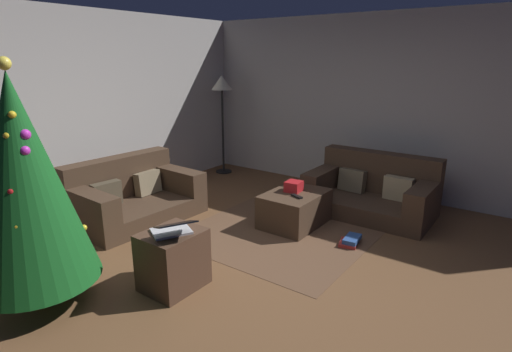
{
  "coord_description": "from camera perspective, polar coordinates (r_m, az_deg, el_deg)",
  "views": [
    {
      "loc": [
        -2.79,
        -1.94,
        1.98
      ],
      "look_at": [
        0.64,
        0.57,
        0.75
      ],
      "focal_mm": 28.76,
      "sensor_mm": 36.0,
      "label": 1
    }
  ],
  "objects": [
    {
      "name": "gift_box",
      "position": [
        5.01,
        5.27,
        -1.45
      ],
      "size": [
        0.21,
        0.2,
        0.13
      ],
      "primitive_type": "cube",
      "rotation": [
        0.0,
        0.0,
        0.09
      ],
      "color": "red",
      "rests_on": "ottoman"
    },
    {
      "name": "side_table",
      "position": [
        3.77,
        -11.47,
        -11.33
      ],
      "size": [
        0.52,
        0.44,
        0.53
      ],
      "primitive_type": "cube",
      "color": "#4C3323",
      "rests_on": "ground_plane"
    },
    {
      "name": "tv_remote",
      "position": [
        4.82,
        5.69,
        -2.83
      ],
      "size": [
        0.1,
        0.17,
        0.02
      ],
      "primitive_type": "cube",
      "rotation": [
        0.0,
        0.0,
        -0.34
      ],
      "color": "black",
      "rests_on": "ottoman"
    },
    {
      "name": "ground_plane",
      "position": [
        3.94,
        1.24,
        -14.1
      ],
      "size": [
        6.4,
        6.4,
        0.0
      ],
      "primitive_type": "plane",
      "color": "brown"
    },
    {
      "name": "laptop",
      "position": [
        3.58,
        -11.49,
        -7.19
      ],
      "size": [
        0.47,
        0.51,
        0.18
      ],
      "color": "silver",
      "rests_on": "side_table"
    },
    {
      "name": "corner_partition",
      "position": [
        6.28,
        18.19,
        9.14
      ],
      "size": [
        0.12,
        6.4,
        2.6
      ],
      "primitive_type": "cube",
      "color": "#B5B0AB",
      "rests_on": "ground_plane"
    },
    {
      "name": "couch_left",
      "position": [
        5.46,
        -16.93,
        -2.7
      ],
      "size": [
        1.57,
        1.04,
        0.76
      ],
      "rotation": [
        0.0,
        0.0,
        3.1
      ],
      "color": "#473323",
      "rests_on": "ground_plane"
    },
    {
      "name": "christmas_tree",
      "position": [
        3.64,
        -29.63,
        -0.65
      ],
      "size": [
        0.99,
        0.99,
        1.99
      ],
      "color": "brown",
      "rests_on": "ground_plane"
    },
    {
      "name": "rear_partition",
      "position": [
        5.83,
        -25.12,
        7.95
      ],
      "size": [
        6.4,
        0.12,
        2.6
      ],
      "primitive_type": "cube",
      "color": "#BCB7B2",
      "rests_on": "ground_plane"
    },
    {
      "name": "area_rug",
      "position": [
        5.12,
        5.36,
        -6.65
      ],
      "size": [
        2.6,
        2.0,
        0.01
      ],
      "primitive_type": "cube",
      "color": "brown",
      "rests_on": "ground_plane"
    },
    {
      "name": "book_stack",
      "position": [
        4.68,
        12.98,
        -8.79
      ],
      "size": [
        0.31,
        0.24,
        0.09
      ],
      "color": "#B7332D",
      "rests_on": "ground_plane"
    },
    {
      "name": "couch_right",
      "position": [
        5.62,
        15.95,
        -2.07
      ],
      "size": [
        0.94,
        1.57,
        0.77
      ],
      "rotation": [
        0.0,
        0.0,
        1.58
      ],
      "color": "#473323",
      "rests_on": "ground_plane"
    },
    {
      "name": "ottoman",
      "position": [
        5.05,
        5.41,
        -4.53
      ],
      "size": [
        0.83,
        0.6,
        0.41
      ],
      "primitive_type": "cube",
      "color": "#473323",
      "rests_on": "ground_plane"
    },
    {
      "name": "corner_lamp",
      "position": [
        7.14,
        -4.76,
        11.79
      ],
      "size": [
        0.36,
        0.36,
        1.69
      ],
      "color": "black",
      "rests_on": "ground_plane"
    }
  ]
}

